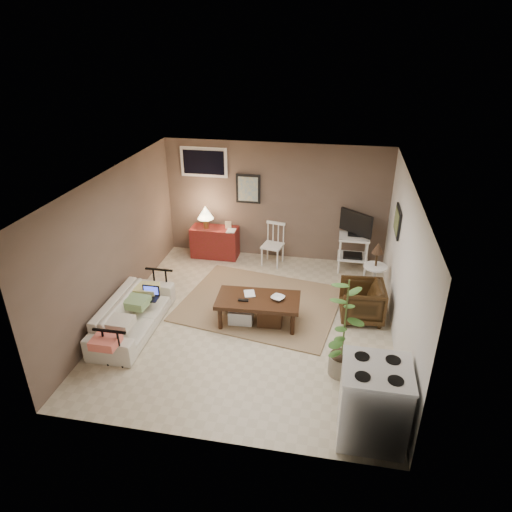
% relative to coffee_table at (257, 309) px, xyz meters
% --- Properties ---
extents(floor, '(5.00, 5.00, 0.00)m').
position_rel_coffee_table_xyz_m(floor, '(-0.11, 0.05, -0.28)').
color(floor, '#C1B293').
rests_on(floor, ground).
extents(art_back, '(0.50, 0.03, 0.60)m').
position_rel_coffee_table_xyz_m(art_back, '(-0.66, 2.52, 1.17)').
color(art_back, black).
extents(art_right, '(0.03, 0.60, 0.45)m').
position_rel_coffee_table_xyz_m(art_right, '(2.11, 1.10, 1.24)').
color(art_right, black).
extents(window, '(0.96, 0.03, 0.60)m').
position_rel_coffee_table_xyz_m(window, '(-1.56, 2.52, 1.67)').
color(window, white).
extents(rug, '(2.94, 2.51, 0.03)m').
position_rel_coffee_table_xyz_m(rug, '(-0.06, 0.58, -0.27)').
color(rug, '#917854').
rests_on(rug, floor).
extents(coffee_table, '(1.36, 0.75, 0.50)m').
position_rel_coffee_table_xyz_m(coffee_table, '(0.00, 0.00, 0.00)').
color(coffee_table, '#33190E').
rests_on(coffee_table, floor).
extents(sofa, '(0.54, 1.86, 0.73)m').
position_rel_coffee_table_xyz_m(sofa, '(-1.91, -0.52, 0.08)').
color(sofa, beige).
rests_on(sofa, floor).
extents(sofa_pillows, '(0.36, 1.77, 0.13)m').
position_rel_coffee_table_xyz_m(sofa_pillows, '(-1.87, -0.73, 0.17)').
color(sofa_pillows, beige).
rests_on(sofa_pillows, sofa).
extents(sofa_end_rails, '(0.50, 1.86, 0.63)m').
position_rel_coffee_table_xyz_m(sofa_end_rails, '(-1.80, -0.52, 0.03)').
color(sofa_end_rails, black).
rests_on(sofa_end_rails, floor).
extents(laptop, '(0.29, 0.21, 0.20)m').
position_rel_coffee_table_xyz_m(laptop, '(-1.73, -0.20, 0.19)').
color(laptop, black).
rests_on(laptop, sofa).
extents(red_console, '(0.97, 0.43, 1.12)m').
position_rel_coffee_table_xyz_m(red_console, '(-1.35, 2.28, 0.11)').
color(red_console, maroon).
rests_on(red_console, floor).
extents(spindle_chair, '(0.46, 0.46, 0.86)m').
position_rel_coffee_table_xyz_m(spindle_chair, '(-0.09, 2.16, 0.13)').
color(spindle_chair, white).
rests_on(spindle_chair, floor).
extents(tv_stand, '(0.60, 0.51, 1.23)m').
position_rel_coffee_table_xyz_m(tv_stand, '(1.50, 2.18, 0.37)').
color(tv_stand, white).
rests_on(tv_stand, floor).
extents(side_table, '(0.41, 0.41, 1.09)m').
position_rel_coffee_table_xyz_m(side_table, '(1.87, 1.14, 0.39)').
color(side_table, white).
rests_on(side_table, floor).
extents(armchair, '(0.69, 0.73, 0.70)m').
position_rel_coffee_table_xyz_m(armchair, '(1.65, 0.46, 0.07)').
color(armchair, '#301E0D').
rests_on(armchair, floor).
extents(potted_plant, '(0.38, 0.38, 1.51)m').
position_rel_coffee_table_xyz_m(potted_plant, '(1.36, -0.98, 0.53)').
color(potted_plant, gray).
rests_on(potted_plant, floor).
extents(stove, '(0.77, 0.71, 1.00)m').
position_rel_coffee_table_xyz_m(stove, '(1.71, -2.01, 0.22)').
color(stove, silver).
rests_on(stove, floor).
extents(bowl, '(0.21, 0.13, 0.21)m').
position_rel_coffee_table_xyz_m(bowl, '(0.32, 0.03, 0.30)').
color(bowl, '#33190E').
rests_on(bowl, coffee_table).
extents(book_table, '(0.17, 0.07, 0.23)m').
position_rel_coffee_table_xyz_m(book_table, '(-0.23, 0.08, 0.31)').
color(book_table, '#33190E').
rests_on(book_table, coffee_table).
extents(book_console, '(0.18, 0.03, 0.24)m').
position_rel_coffee_table_xyz_m(book_console, '(-1.04, 2.17, 0.49)').
color(book_console, '#33190E').
rests_on(book_console, red_console).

